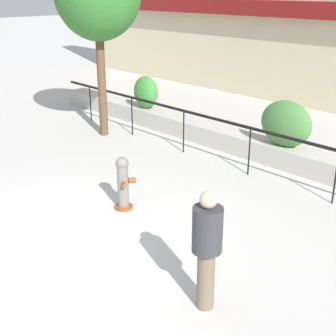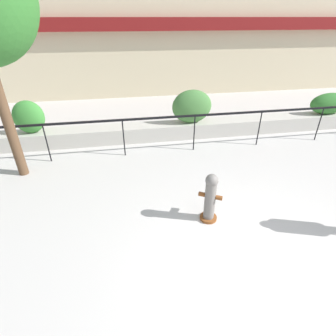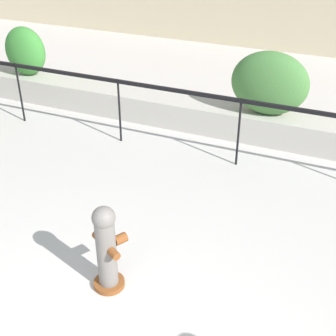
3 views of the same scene
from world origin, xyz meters
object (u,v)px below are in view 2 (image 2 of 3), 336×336
object	(u,v)px
fire_hydrant	(210,197)
hedge_bush_2	(329,103)
hedge_bush_0	(29,117)
hedge_bush_1	(192,107)

from	to	relation	value
fire_hydrant	hedge_bush_2	bearing A→B (deg)	35.95
hedge_bush_0	hedge_bush_2	bearing A→B (deg)	0.00
hedge_bush_1	hedge_bush_2	bearing A→B (deg)	0.00
fire_hydrant	hedge_bush_0	bearing A→B (deg)	135.43
hedge_bush_0	hedge_bush_2	world-z (taller)	hedge_bush_0
hedge_bush_0	hedge_bush_1	bearing A→B (deg)	0.00
hedge_bush_2	hedge_bush_0	bearing A→B (deg)	180.00
hedge_bush_0	hedge_bush_1	xyz separation A→B (m)	(5.14, 0.00, 0.05)
hedge_bush_0	hedge_bush_2	size ratio (longest dim) A/B	0.67
hedge_bush_0	fire_hydrant	bearing A→B (deg)	-44.57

